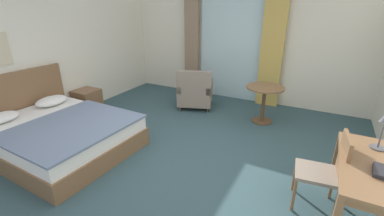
% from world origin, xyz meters
% --- Properties ---
extents(ground, '(6.35, 6.76, 0.10)m').
position_xyz_m(ground, '(0.00, 0.00, -0.05)').
color(ground, '#334C51').
extents(wall_back, '(5.95, 0.12, 2.80)m').
position_xyz_m(wall_back, '(0.00, 3.12, 1.40)').
color(wall_back, silver).
rests_on(wall_back, ground).
extents(wall_left, '(0.12, 6.36, 2.80)m').
position_xyz_m(wall_left, '(-2.92, 0.00, 1.40)').
color(wall_left, silver).
rests_on(wall_left, ground).
extents(balcony_glass_door, '(1.54, 0.02, 2.46)m').
position_xyz_m(balcony_glass_door, '(-0.26, 3.04, 1.23)').
color(balcony_glass_door, silver).
rests_on(balcony_glass_door, ground).
extents(curtain_panel_left, '(0.37, 0.10, 2.62)m').
position_xyz_m(curtain_panel_left, '(-1.25, 2.94, 1.31)').
color(curtain_panel_left, '#897056').
rests_on(curtain_panel_left, ground).
extents(curtain_panel_right, '(0.49, 0.10, 2.62)m').
position_xyz_m(curtain_panel_right, '(0.73, 2.94, 1.31)').
color(curtain_panel_right, tan).
rests_on(curtain_panel_right, ground).
extents(bed, '(2.27, 1.83, 1.14)m').
position_xyz_m(bed, '(-1.78, -0.66, 0.28)').
color(bed, brown).
rests_on(bed, ground).
extents(nightstand, '(0.47, 0.47, 0.50)m').
position_xyz_m(nightstand, '(-2.60, 0.65, 0.25)').
color(nightstand, brown).
rests_on(nightstand, ground).
extents(writing_desk, '(0.63, 1.29, 0.75)m').
position_xyz_m(writing_desk, '(2.44, -0.21, 0.65)').
color(writing_desk, brown).
rests_on(writing_desk, ground).
extents(desk_chair, '(0.51, 0.47, 0.94)m').
position_xyz_m(desk_chair, '(2.05, -0.12, 0.52)').
color(desk_chair, gray).
rests_on(desk_chair, ground).
extents(desk_lamp, '(0.15, 0.16, 0.43)m').
position_xyz_m(desk_lamp, '(2.48, 0.15, 1.02)').
color(desk_lamp, '#4C4C51').
rests_on(desk_lamp, writing_desk).
extents(armchair_by_window, '(0.96, 0.99, 0.91)m').
position_xyz_m(armchair_by_window, '(-0.67, 2.01, 0.35)').
color(armchair_by_window, gray).
rests_on(armchair_by_window, ground).
extents(round_cafe_table, '(0.72, 0.72, 0.73)m').
position_xyz_m(round_cafe_table, '(0.88, 1.92, 0.55)').
color(round_cafe_table, brown).
rests_on(round_cafe_table, ground).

